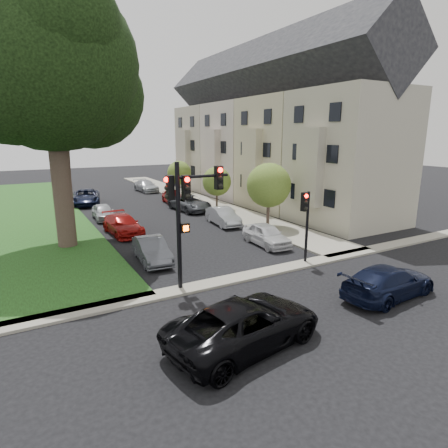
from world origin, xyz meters
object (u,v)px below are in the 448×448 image
small_tree_b (217,181)px  car_parked_8 (86,197)px  traffic_signal_main (187,203)px  car_parked_4 (146,186)px  eucalyptus (48,64)px  traffic_signal_secondary (306,214)px  car_parked_6 (123,225)px  car_cross_near (245,324)px  small_tree_c (179,173)px  car_parked_5 (152,250)px  car_parked_2 (190,203)px  car_cross_far (389,282)px  car_parked_0 (266,235)px  car_parked_3 (173,197)px  small_tree_a (269,185)px  car_parked_7 (103,212)px  car_parked_1 (223,216)px

small_tree_b → car_parked_8: small_tree_b is taller
traffic_signal_main → car_parked_4: size_ratio=1.21×
eucalyptus → traffic_signal_secondary: bearing=-41.3°
traffic_signal_secondary → car_parked_6: 13.00m
traffic_signal_main → car_cross_near: (-0.33, -5.28, -3.15)m
traffic_signal_main → small_tree_c: bearing=68.4°
car_parked_8 → car_parked_5: bearing=-78.5°
car_parked_2 → car_parked_8: (-7.72, 7.73, 0.06)m
traffic_signal_main → car_cross_far: 9.24m
car_cross_near → car_parked_0: size_ratio=1.39×
car_parked_3 → car_parked_6: bearing=-120.9°
car_cross_far → traffic_signal_secondary: bearing=-0.4°
small_tree_a → car_parked_8: size_ratio=0.89×
traffic_signal_main → car_parked_7: (-0.44, 16.17, -3.29)m
car_cross_near → traffic_signal_secondary: bearing=-63.2°
car_parked_4 → car_parked_7: size_ratio=1.26×
small_tree_a → car_parked_2: small_tree_a is taller
car_parked_1 → car_parked_5: car_parked_1 is taller
car_parked_2 → car_parked_3: 4.24m
eucalyptus → car_parked_4: (11.41, 19.90, -9.90)m
small_tree_b → car_parked_8: size_ratio=0.72×
small_tree_a → traffic_signal_secondary: small_tree_a is taller
car_parked_6 → car_parked_8: bearing=88.0°
car_parked_5 → small_tree_a: bearing=21.4°
car_cross_near → car_parked_8: bearing=-9.5°
car_cross_far → car_parked_2: bearing=-4.8°
car_cross_far → car_parked_4: (0.32, 34.35, -0.01)m
car_cross_near → car_parked_7: size_ratio=1.49×
traffic_signal_secondary → car_parked_6: size_ratio=0.84×
traffic_signal_main → car_parked_1: (7.22, 9.84, -3.26)m
small_tree_c → car_parked_0: small_tree_c is taller
small_tree_a → car_parked_5: (-9.88, -3.00, -2.54)m
small_tree_b → car_parked_2: bearing=160.5°
car_parked_7 → eucalyptus: bearing=-116.0°
small_tree_c → car_parked_6: size_ratio=0.84×
car_parked_2 → car_cross_far: bearing=-95.7°
car_parked_5 → car_parked_6: bearing=93.6°
car_parked_0 → car_parked_7: bearing=123.8°
car_parked_7 → car_parked_0: bearing=-57.1°
car_parked_0 → traffic_signal_secondary: bearing=-91.1°
small_tree_b → car_parked_0: 11.93m
eucalyptus → car_cross_far: eucalyptus is taller
eucalyptus → car_parked_6: eucalyptus is taller
car_cross_near → car_parked_5: car_cross_near is taller
small_tree_a → car_parked_4: size_ratio=1.03×
car_parked_2 → car_parked_5: 14.02m
car_parked_3 → car_parked_1: bearing=-83.0°
small_tree_c → car_cross_far: small_tree_c is taller
traffic_signal_secondary → car_parked_2: size_ratio=0.78×
small_tree_c → eucalyptus: bearing=-132.8°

